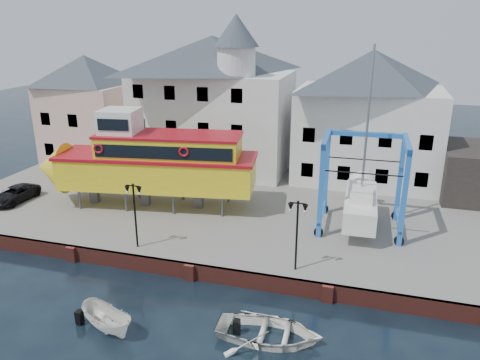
# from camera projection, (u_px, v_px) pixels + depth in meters

# --- Properties ---
(ground) EXTENTS (140.00, 140.00, 0.00)m
(ground) POSITION_uv_depth(u_px,v_px,m) (190.00, 279.00, 27.51)
(ground) COLOR black
(ground) RESTS_ON ground
(hardstanding) EXTENTS (44.00, 22.00, 1.00)m
(hardstanding) POSITION_uv_depth(u_px,v_px,m) (242.00, 205.00, 37.34)
(hardstanding) COLOR slate
(hardstanding) RESTS_ON ground
(quay_wall) EXTENTS (44.00, 0.47, 1.00)m
(quay_wall) POSITION_uv_depth(u_px,v_px,m) (191.00, 271.00, 27.45)
(quay_wall) COLOR maroon
(quay_wall) RESTS_ON ground
(building_pink) EXTENTS (8.00, 7.00, 10.30)m
(building_pink) POSITION_uv_depth(u_px,v_px,m) (89.00, 108.00, 46.67)
(building_pink) COLOR beige
(building_pink) RESTS_ON hardstanding
(building_white_main) EXTENTS (14.00, 8.30, 14.00)m
(building_white_main) POSITION_uv_depth(u_px,v_px,m) (214.00, 102.00, 43.14)
(building_white_main) COLOR silver
(building_white_main) RESTS_ON hardstanding
(building_white_right) EXTENTS (12.00, 8.00, 11.20)m
(building_white_right) POSITION_uv_depth(u_px,v_px,m) (368.00, 117.00, 40.22)
(building_white_right) COLOR silver
(building_white_right) RESTS_ON hardstanding
(lamp_post_left) EXTENTS (1.12, 0.32, 4.20)m
(lamp_post_left) POSITION_uv_depth(u_px,v_px,m) (134.00, 199.00, 28.32)
(lamp_post_left) COLOR black
(lamp_post_left) RESTS_ON hardstanding
(lamp_post_right) EXTENTS (1.12, 0.32, 4.20)m
(lamp_post_right) POSITION_uv_depth(u_px,v_px,m) (297.00, 218.00, 25.65)
(lamp_post_right) COLOR black
(lamp_post_right) RESTS_ON hardstanding
(tour_boat) EXTENTS (17.31, 6.52, 7.36)m
(tour_boat) POSITION_uv_depth(u_px,v_px,m) (144.00, 161.00, 34.91)
(tour_boat) COLOR #59595E
(tour_boat) RESTS_ON hardstanding
(travel_lift) EXTENTS (5.78, 8.07, 12.11)m
(travel_lift) POSITION_uv_depth(u_px,v_px,m) (361.00, 196.00, 32.02)
(travel_lift) COLOR #1A7EC4
(travel_lift) RESTS_ON hardstanding
(van) EXTENTS (2.05, 4.28, 1.18)m
(van) POSITION_uv_depth(u_px,v_px,m) (14.00, 194.00, 36.48)
(van) COLOR black
(van) RESTS_ON hardstanding
(motorboat_a) EXTENTS (3.75, 2.64, 1.36)m
(motorboat_a) POSITION_uv_depth(u_px,v_px,m) (108.00, 329.00, 23.07)
(motorboat_a) COLOR white
(motorboat_a) RESTS_ON ground
(motorboat_b) EXTENTS (5.25, 3.86, 1.05)m
(motorboat_b) POSITION_uv_depth(u_px,v_px,m) (269.00, 339.00, 22.36)
(motorboat_b) COLOR white
(motorboat_b) RESTS_ON ground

